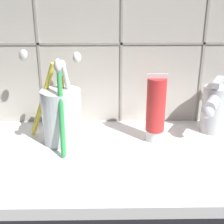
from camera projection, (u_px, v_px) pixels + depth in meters
The scene contains 5 objects.
sink_counter at pixel (115, 158), 57.54cm from camera, with size 68.84×30.50×2.00cm, color white.
tile_wall_backsplash at pixel (113, 12), 62.67cm from camera, with size 78.84×1.72×51.25cm.
toothbrush_cup at pixel (62, 114), 59.65cm from camera, with size 12.61×15.33×18.24cm.
toothpaste_tube at pixel (156, 109), 59.51cm from camera, with size 3.84×3.65×13.61cm.
sink_faucet at pixel (214, 108), 63.55cm from camera, with size 7.27×10.34×11.29cm.
Camera 1 is at (-1.31, -50.13, 30.48)cm, focal length 50.00 mm.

